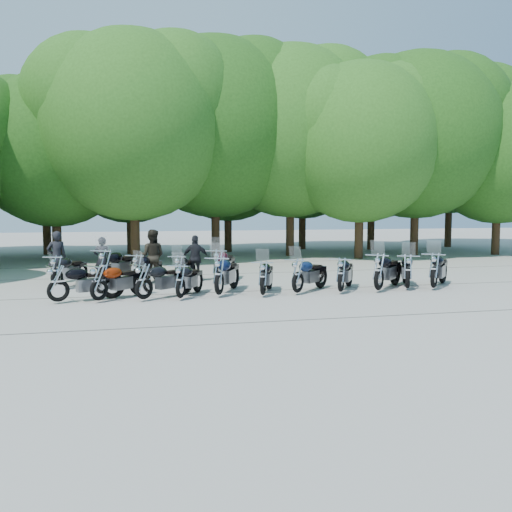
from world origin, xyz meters
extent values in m
plane|color=gray|center=(0.00, 0.00, 0.00)|extent=(90.00, 90.00, 0.00)
cylinder|color=#3A2614|center=(-7.25, 12.84, 1.65)|extent=(0.44, 0.44, 3.31)
sphere|color=#286319|center=(-7.25, 12.84, 5.32)|extent=(7.31, 7.31, 7.31)
cylinder|color=#3A2614|center=(-3.57, 11.24, 1.97)|extent=(0.44, 0.44, 3.93)
sphere|color=#357721|center=(-3.57, 11.24, 6.33)|extent=(8.70, 8.70, 8.70)
cylinder|color=#3A2614|center=(0.54, 13.09, 2.06)|extent=(0.44, 0.44, 4.13)
sphere|color=#286319|center=(0.54, 13.09, 6.64)|extent=(9.13, 9.13, 9.13)
cylinder|color=#3A2614|center=(4.61, 13.20, 2.05)|extent=(0.44, 0.44, 4.09)
sphere|color=#357721|center=(4.61, 13.20, 6.58)|extent=(9.04, 9.04, 9.04)
cylinder|color=#3A2614|center=(7.55, 10.82, 1.81)|extent=(0.44, 0.44, 3.62)
sphere|color=#357721|center=(7.55, 10.82, 5.82)|extent=(8.00, 8.00, 8.00)
cylinder|color=#3A2614|center=(11.20, 11.78, 1.99)|extent=(0.44, 0.44, 3.98)
sphere|color=#286319|center=(11.20, 11.78, 6.40)|extent=(8.79, 8.79, 8.79)
cylinder|color=#3A2614|center=(15.83, 11.20, 1.70)|extent=(0.44, 0.44, 3.41)
sphere|color=#286319|center=(15.83, 11.20, 5.48)|extent=(7.53, 7.53, 7.53)
cylinder|color=#3A2614|center=(-8.29, 16.97, 1.76)|extent=(0.44, 0.44, 3.52)
sphere|color=#357721|center=(-8.29, 16.97, 5.66)|extent=(7.78, 7.78, 7.78)
cylinder|color=#3A2614|center=(-3.76, 16.43, 1.71)|extent=(0.44, 0.44, 3.42)
sphere|color=#286319|center=(-3.76, 16.43, 5.50)|extent=(7.56, 7.56, 7.56)
cylinder|color=#3A2614|center=(1.80, 16.47, 1.78)|extent=(0.44, 0.44, 3.56)
sphere|color=#286319|center=(1.80, 16.47, 5.73)|extent=(7.88, 7.88, 7.88)
cylinder|color=#3A2614|center=(6.69, 17.47, 1.88)|extent=(0.44, 0.44, 3.76)
sphere|color=#286319|center=(6.69, 17.47, 6.04)|extent=(8.31, 8.31, 8.31)
cylinder|color=#3A2614|center=(10.68, 16.09, 1.81)|extent=(0.44, 0.44, 3.63)
sphere|color=#357721|center=(10.68, 16.09, 5.83)|extent=(8.02, 8.02, 8.02)
cylinder|color=#3A2614|center=(16.61, 17.02, 2.19)|extent=(0.44, 0.44, 4.37)
sphere|color=#286319|center=(16.61, 17.02, 7.03)|extent=(9.67, 9.67, 9.67)
imported|color=black|center=(-6.29, 4.88, 0.90)|extent=(0.75, 0.61, 1.80)
imported|color=black|center=(-3.07, 4.17, 0.92)|extent=(1.05, 0.90, 1.85)
imported|color=black|center=(-1.57, 4.14, 0.82)|extent=(1.03, 0.66, 1.63)
imported|color=black|center=(-4.76, 4.60, 0.80)|extent=(0.63, 0.46, 1.59)
camera|label=1|loc=(-3.80, -14.81, 2.61)|focal=38.00mm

